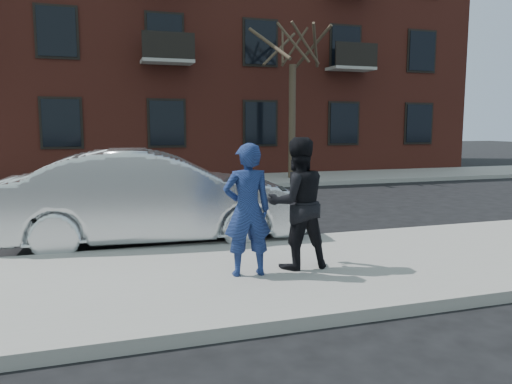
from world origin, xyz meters
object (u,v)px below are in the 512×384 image
object	(u,v)px
street_tree	(293,32)
man_hoodie	(247,210)
man_peacoat	(297,203)
silver_sedan	(154,198)

from	to	relation	value
street_tree	man_hoodie	distance (m)	13.32
street_tree	man_peacoat	xyz separation A→B (m)	(-4.47, -11.26, -4.47)
man_hoodie	man_peacoat	world-z (taller)	man_peacoat
street_tree	man_hoodie	bearing A→B (deg)	-114.66
silver_sedan	man_peacoat	bearing A→B (deg)	-143.02
silver_sedan	man_peacoat	xyz separation A→B (m)	(1.65, -2.58, 0.21)
silver_sedan	man_peacoat	distance (m)	3.08
man_hoodie	man_peacoat	distance (m)	0.77
man_hoodie	man_peacoat	size ratio (longest dim) A/B	0.97
silver_sedan	man_peacoat	world-z (taller)	man_peacoat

